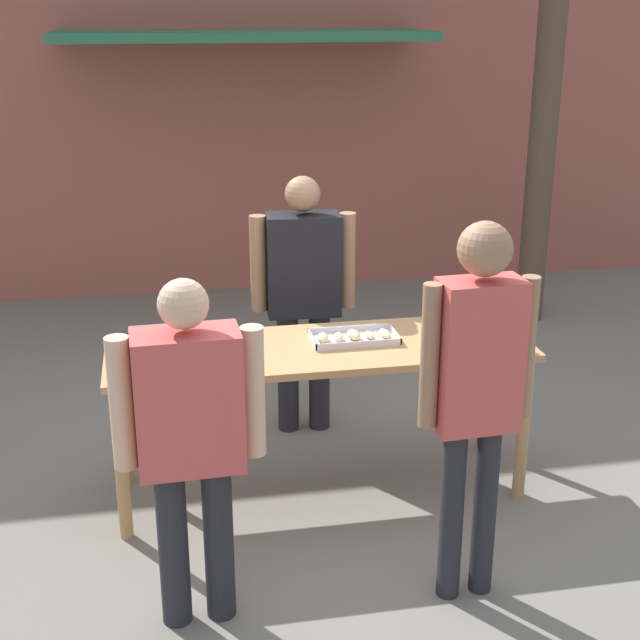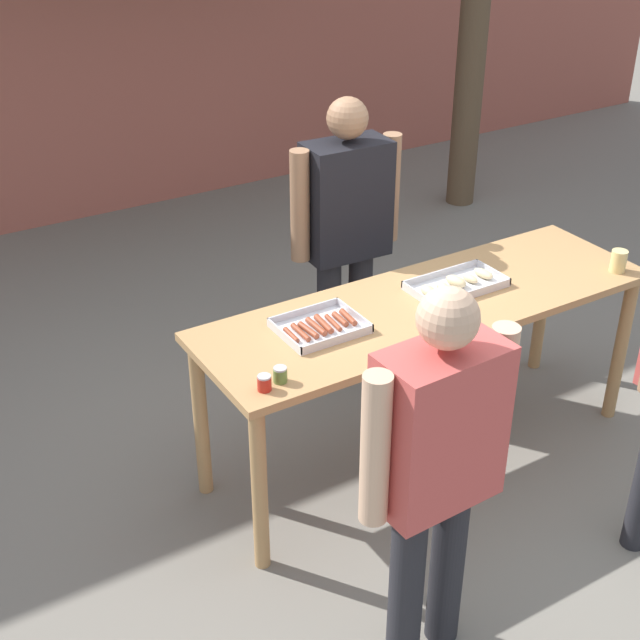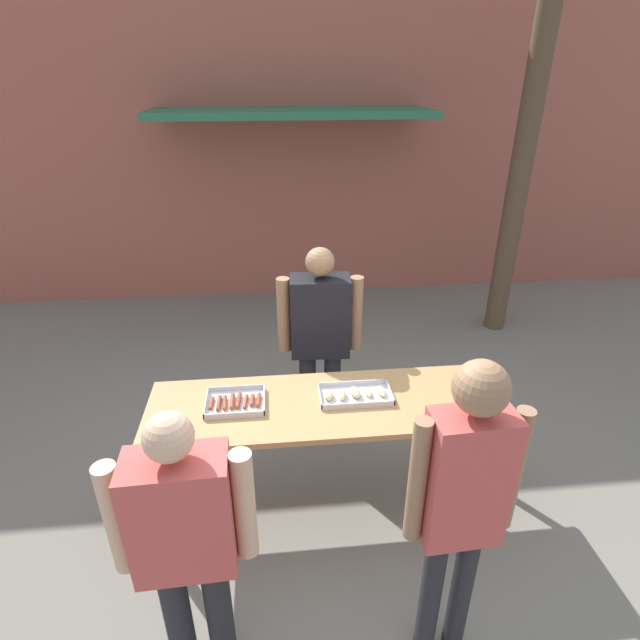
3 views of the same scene
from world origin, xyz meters
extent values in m
plane|color=slate|center=(0.00, 0.00, 0.00)|extent=(24.00, 24.00, 0.00)
cube|color=tan|center=(0.00, 0.00, 0.87)|extent=(2.31, 0.72, 0.04)
cylinder|color=tan|center=(-1.09, -0.30, 0.42)|extent=(0.07, 0.07, 0.85)
cylinder|color=tan|center=(1.09, -0.30, 0.42)|extent=(0.07, 0.07, 0.85)
cylinder|color=tan|center=(-1.09, 0.30, 0.42)|extent=(0.07, 0.07, 0.85)
cylinder|color=tan|center=(1.09, 0.30, 0.42)|extent=(0.07, 0.07, 0.85)
cube|color=silver|center=(-0.58, 0.04, 0.89)|extent=(0.38, 0.30, 0.01)
cube|color=silver|center=(-0.58, -0.10, 0.91)|extent=(0.38, 0.01, 0.03)
cube|color=silver|center=(-0.58, 0.19, 0.91)|extent=(0.38, 0.01, 0.03)
cube|color=silver|center=(-0.77, 0.04, 0.91)|extent=(0.01, 0.30, 0.03)
cube|color=silver|center=(-0.40, 0.04, 0.91)|extent=(0.01, 0.30, 0.03)
cylinder|color=brown|center=(-0.74, 0.04, 0.91)|extent=(0.03, 0.12, 0.02)
cylinder|color=brown|center=(-0.69, 0.04, 0.91)|extent=(0.03, 0.15, 0.03)
cylinder|color=brown|center=(-0.65, 0.03, 0.91)|extent=(0.03, 0.14, 0.03)
cylinder|color=brown|center=(-0.60, 0.04, 0.91)|extent=(0.03, 0.15, 0.03)
cylinder|color=brown|center=(-0.56, 0.05, 0.91)|extent=(0.04, 0.15, 0.03)
cylinder|color=brown|center=(-0.52, 0.04, 0.91)|extent=(0.03, 0.14, 0.02)
cylinder|color=brown|center=(-0.48, 0.04, 0.91)|extent=(0.03, 0.11, 0.03)
cylinder|color=brown|center=(-0.44, 0.04, 0.91)|extent=(0.04, 0.13, 0.03)
cube|color=silver|center=(0.20, 0.04, 0.89)|extent=(0.48, 0.26, 0.01)
cube|color=silver|center=(0.20, -0.08, 0.91)|extent=(0.48, 0.01, 0.03)
cube|color=silver|center=(0.20, 0.17, 0.91)|extent=(0.48, 0.01, 0.03)
cube|color=silver|center=(-0.04, 0.04, 0.91)|extent=(0.01, 0.26, 0.03)
cube|color=silver|center=(0.43, 0.04, 0.91)|extent=(0.01, 0.26, 0.03)
ellipsoid|color=beige|center=(0.02, 0.04, 0.92)|extent=(0.08, 0.11, 0.05)
ellipsoid|color=beige|center=(0.11, 0.03, 0.92)|extent=(0.06, 0.11, 0.04)
ellipsoid|color=beige|center=(0.20, 0.05, 0.92)|extent=(0.08, 0.13, 0.05)
ellipsoid|color=beige|center=(0.29, 0.05, 0.92)|extent=(0.05, 0.10, 0.04)
ellipsoid|color=beige|center=(0.38, 0.05, 0.92)|extent=(0.07, 0.12, 0.04)
cylinder|color=#B22319|center=(-1.03, -0.25, 0.92)|extent=(0.06, 0.06, 0.06)
cylinder|color=#B2B2B7|center=(-1.03, -0.25, 0.95)|extent=(0.06, 0.06, 0.01)
cylinder|color=#567A38|center=(-0.94, -0.23, 0.92)|extent=(0.06, 0.06, 0.06)
cylinder|color=#B2B2B7|center=(-0.94, -0.23, 0.95)|extent=(0.06, 0.06, 0.01)
cylinder|color=#DBC67A|center=(1.02, -0.24, 0.95)|extent=(0.08, 0.08, 0.11)
cylinder|color=#232328|center=(-0.06, 0.81, 0.40)|extent=(0.14, 0.14, 0.80)
cylinder|color=#232328|center=(0.15, 0.80, 0.40)|extent=(0.14, 0.14, 0.80)
cube|color=black|center=(0.04, 0.80, 1.12)|extent=(0.47, 0.27, 0.64)
sphere|color=#936B4C|center=(0.04, 0.80, 1.57)|extent=(0.22, 0.22, 0.22)
cylinder|color=#936B4C|center=(-0.23, 0.82, 1.14)|extent=(0.10, 0.10, 0.61)
cylinder|color=#936B4C|center=(0.32, 0.79, 1.14)|extent=(0.10, 0.10, 0.61)
cylinder|color=#232328|center=(-0.65, -1.01, 0.39)|extent=(0.13, 0.13, 0.78)
cylinder|color=#232328|center=(-0.85, -1.02, 0.39)|extent=(0.13, 0.13, 0.78)
cube|color=#C64C47|center=(-0.75, -1.02, 1.08)|extent=(0.46, 0.26, 0.61)
sphere|color=#DBAD89|center=(-0.75, -1.02, 1.51)|extent=(0.21, 0.21, 0.21)
cylinder|color=#DBAD89|center=(-0.48, -1.01, 1.10)|extent=(0.10, 0.10, 0.58)
cylinder|color=#DBAD89|center=(-1.03, -1.03, 1.10)|extent=(0.10, 0.10, 0.58)
camera|label=1|loc=(-0.84, -4.46, 2.65)|focal=50.00mm
camera|label=2|loc=(-2.40, -2.92, 2.92)|focal=50.00mm
camera|label=3|loc=(-0.31, -2.64, 2.82)|focal=28.00mm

